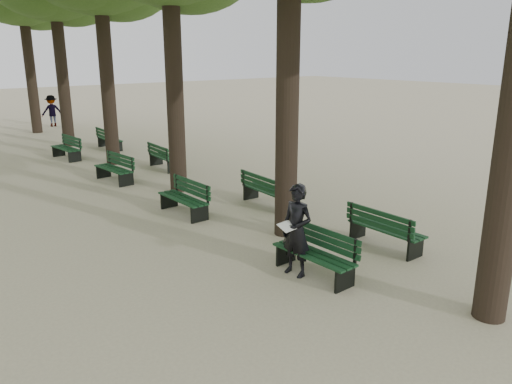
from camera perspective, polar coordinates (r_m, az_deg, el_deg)
ground at (r=9.13m, az=9.09°, el=-11.95°), size 120.00×120.00×0.00m
bench_left_0 at (r=9.82m, az=6.61°, el=-8.03°), size 0.61×1.81×0.92m
bench_left_1 at (r=13.47m, az=-8.28°, el=-1.45°), size 0.58×1.80×0.92m
bench_left_2 at (r=17.36m, az=-15.89°, el=2.01°), size 0.71×1.84×0.92m
bench_left_3 at (r=21.71m, az=-20.86°, el=4.25°), size 0.71×1.84×0.92m
bench_right_0 at (r=11.46m, az=14.55°, el=-4.91°), size 0.58×1.80×0.92m
bench_right_1 at (r=14.13m, az=1.22°, el=-0.46°), size 0.69×1.83×0.92m
bench_right_2 at (r=18.89m, az=-10.37°, el=3.44°), size 0.69×1.84×0.92m
bench_right_3 at (r=23.37m, az=-16.35°, el=5.40°), size 0.63×1.82×0.92m
man_with_map at (r=9.61m, az=4.65°, el=-4.40°), size 0.67×0.78×1.83m
pedestrian_b at (r=31.65m, az=-22.30°, el=8.58°), size 1.19×0.45×1.80m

